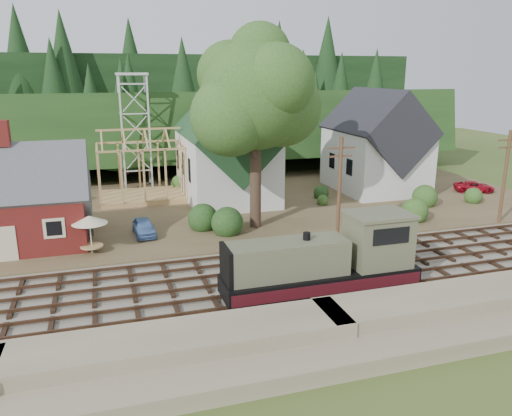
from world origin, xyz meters
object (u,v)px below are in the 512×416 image
object	(u,v)px
locomotive	(328,262)
car_blue	(144,227)
patio_set	(90,221)
car_red	(474,187)

from	to	relation	value
locomotive	car_blue	world-z (taller)	locomotive
locomotive	car_blue	xyz separation A→B (m)	(-9.23, 13.45, -1.08)
car_blue	patio_set	size ratio (longest dim) A/B	1.40
car_red	patio_set	bearing A→B (deg)	124.36
patio_set	car_red	bearing A→B (deg)	10.96
locomotive	patio_set	size ratio (longest dim) A/B	4.18
patio_set	locomotive	bearing A→B (deg)	-38.76
car_blue	car_red	size ratio (longest dim) A/B	0.94
car_blue	locomotive	bearing A→B (deg)	-58.89
car_blue	patio_set	world-z (taller)	patio_set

